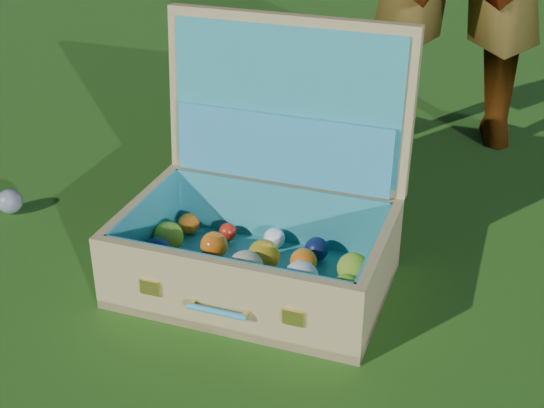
{
  "coord_description": "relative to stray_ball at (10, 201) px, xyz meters",
  "views": [
    {
      "loc": [
        0.76,
        -1.02,
        0.9
      ],
      "look_at": [
        0.05,
        0.18,
        0.16
      ],
      "focal_mm": 50.0,
      "sensor_mm": 36.0,
      "label": 1
    }
  ],
  "objects": [
    {
      "name": "ground",
      "position": [
        0.64,
        -0.08,
        -0.03
      ],
      "size": [
        60.0,
        60.0,
        0.0
      ],
      "primitive_type": "plane",
      "color": "#215114",
      "rests_on": "ground"
    },
    {
      "name": "suitcase",
      "position": [
        0.68,
        0.09,
        0.12
      ],
      "size": [
        0.61,
        0.52,
        0.52
      ],
      "rotation": [
        0.0,
        0.0,
        0.19
      ],
      "color": "tan",
      "rests_on": "ground"
    },
    {
      "name": "stray_ball",
      "position": [
        0.0,
        0.0,
        0.0
      ],
      "size": [
        0.06,
        0.06,
        0.06
      ],
      "primitive_type": "sphere",
      "color": "teal",
      "rests_on": "ground"
    }
  ]
}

